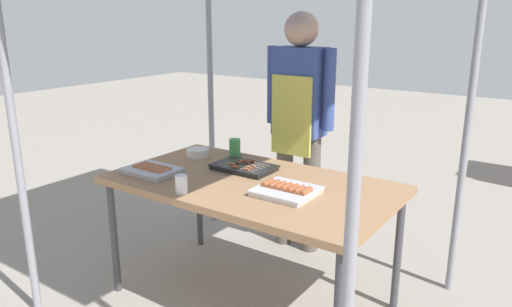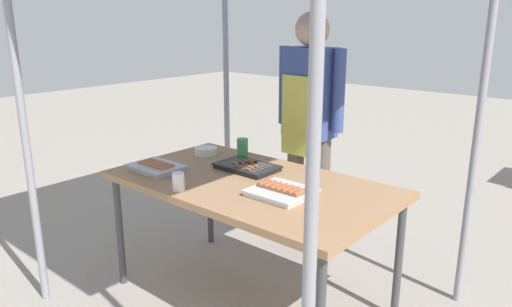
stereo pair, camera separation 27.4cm
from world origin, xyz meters
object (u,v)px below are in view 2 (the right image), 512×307
object	(u,v)px
tray_grilled_sausages	(281,191)
condiment_bowl	(206,151)
tray_pork_links	(156,167)
vendor_woman	(309,114)
tray_meat_skewers	(247,167)
drink_cup_by_wok	(178,182)
drink_cup_near_edge	(242,147)
stall_table	(250,190)

from	to	relation	value
tray_grilled_sausages	condiment_bowl	distance (m)	0.91
tray_grilled_sausages	tray_pork_links	world-z (taller)	tray_grilled_sausages
tray_pork_links	vendor_woman	xyz separation A→B (m)	(0.42, 0.99, 0.23)
tray_meat_skewers	drink_cup_by_wok	distance (m)	0.51
drink_cup_by_wok	vendor_woman	bearing A→B (deg)	87.48
condiment_bowl	vendor_woman	xyz separation A→B (m)	(0.45, 0.55, 0.23)
tray_grilled_sausages	drink_cup_near_edge	xyz separation A→B (m)	(-0.66, 0.43, 0.04)
tray_grilled_sausages	drink_cup_near_edge	world-z (taller)	drink_cup_near_edge
stall_table	drink_cup_near_edge	bearing A→B (deg)	136.82
tray_pork_links	drink_cup_by_wok	xyz separation A→B (m)	(0.37, -0.15, 0.03)
tray_pork_links	drink_cup_near_edge	world-z (taller)	drink_cup_near_edge
tray_grilled_sausages	tray_meat_skewers	world-z (taller)	tray_grilled_sausages
tray_pork_links	condiment_bowl	bearing A→B (deg)	93.04
condiment_bowl	drink_cup_near_edge	distance (m)	0.25
condiment_bowl	drink_cup_by_wok	xyz separation A→B (m)	(0.40, -0.58, 0.02)
drink_cup_by_wok	condiment_bowl	bearing A→B (deg)	124.37
drink_cup_near_edge	tray_grilled_sausages	bearing A→B (deg)	-33.14
condiment_bowl	tray_meat_skewers	bearing A→B (deg)	-9.64
stall_table	condiment_bowl	distance (m)	0.63
tray_pork_links	drink_cup_near_edge	bearing A→B (deg)	73.03
tray_grilled_sausages	tray_meat_skewers	xyz separation A→B (m)	(-0.43, 0.21, -0.00)
tray_grilled_sausages	drink_cup_by_wok	bearing A→B (deg)	-147.46
stall_table	condiment_bowl	xyz separation A→B (m)	(-0.59, 0.22, 0.08)
vendor_woman	stall_table	bearing A→B (deg)	100.16
condiment_bowl	drink_cup_by_wok	bearing A→B (deg)	-55.63
drink_cup_near_edge	condiment_bowl	bearing A→B (deg)	-144.25
drink_cup_by_wok	vendor_woman	distance (m)	1.15
tray_pork_links	vendor_woman	bearing A→B (deg)	66.75
vendor_woman	drink_cup_near_edge	bearing A→B (deg)	58.82
stall_table	tray_pork_links	distance (m)	0.61
tray_meat_skewers	tray_pork_links	xyz separation A→B (m)	(-0.41, -0.36, 0.00)
tray_grilled_sausages	condiment_bowl	world-z (taller)	tray_grilled_sausages
stall_table	tray_pork_links	size ratio (longest dim) A/B	5.06
stall_table	drink_cup_by_wok	bearing A→B (deg)	-117.47
vendor_woman	tray_grilled_sausages	bearing A→B (deg)	116.08
stall_table	drink_cup_by_wok	size ratio (longest dim) A/B	16.46
condiment_bowl	drink_cup_near_edge	size ratio (longest dim) A/B	1.31
condiment_bowl	vendor_woman	bearing A→B (deg)	51.05
condiment_bowl	drink_cup_near_edge	world-z (taller)	drink_cup_near_edge
tray_pork_links	condiment_bowl	world-z (taller)	condiment_bowl
stall_table	tray_pork_links	xyz separation A→B (m)	(-0.56, -0.22, 0.07)
tray_pork_links	condiment_bowl	xyz separation A→B (m)	(-0.02, 0.43, 0.00)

